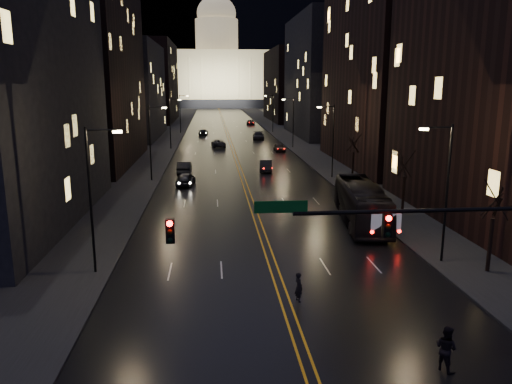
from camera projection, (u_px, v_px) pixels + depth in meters
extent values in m
plane|color=black|center=(302.00, 351.00, 21.79)|extent=(900.00, 900.00, 0.00)
cube|color=black|center=(224.00, 123.00, 148.33)|extent=(20.00, 320.00, 0.02)
cube|color=black|center=(176.00, 123.00, 147.10)|extent=(8.00, 320.00, 0.16)
cube|color=black|center=(270.00, 123.00, 149.54)|extent=(8.00, 320.00, 0.16)
cube|color=orange|center=(224.00, 123.00, 148.33)|extent=(0.62, 320.00, 0.01)
cube|color=black|center=(86.00, 65.00, 69.56)|extent=(12.00, 30.00, 28.00)
cube|color=black|center=(130.00, 91.00, 107.40)|extent=(12.00, 34.00, 20.00)
cube|color=black|center=(154.00, 82.00, 153.70)|extent=(12.00, 40.00, 24.00)
cube|color=black|center=(391.00, 27.00, 68.27)|extent=(12.00, 30.00, 38.00)
cube|color=black|center=(322.00, 77.00, 110.43)|extent=(12.00, 34.00, 26.00)
cube|color=black|center=(289.00, 86.00, 157.57)|extent=(12.00, 40.00, 22.00)
cube|color=black|center=(266.00, 13.00, 381.44)|extent=(520.00, 60.00, 130.00)
cube|color=black|center=(218.00, 102.00, 264.73)|extent=(90.00, 50.00, 4.00)
cube|color=#F6DF8E|center=(217.00, 75.00, 261.77)|extent=(80.00, 36.00, 24.00)
cylinder|color=beige|center=(217.00, 36.00, 257.53)|extent=(22.00, 22.00, 16.00)
ellipsoid|color=beige|center=(216.00, 13.00, 255.21)|extent=(20.00, 20.00, 17.00)
cylinder|color=black|center=(434.00, 210.00, 20.95)|extent=(12.00, 0.18, 0.18)
cube|color=black|center=(170.00, 231.00, 20.12)|extent=(0.35, 0.30, 1.00)
cube|color=black|center=(387.00, 225.00, 20.91)|extent=(0.35, 0.30, 1.00)
sphere|color=#FF0705|center=(170.00, 224.00, 19.87)|extent=(0.24, 0.24, 0.24)
sphere|color=#FF0705|center=(389.00, 218.00, 20.66)|extent=(0.24, 0.24, 0.24)
cube|color=#053F14|center=(281.00, 207.00, 20.32)|extent=(2.20, 0.06, 0.50)
cylinder|color=black|center=(447.00, 196.00, 31.53)|extent=(0.16, 0.16, 9.00)
cylinder|color=black|center=(438.00, 127.00, 30.54)|extent=(1.80, 0.10, 0.10)
cube|color=#FFE199|center=(424.00, 129.00, 30.48)|extent=(0.50, 0.25, 0.15)
cylinder|color=black|center=(91.00, 203.00, 29.61)|extent=(0.16, 0.16, 9.00)
cylinder|color=black|center=(101.00, 130.00, 28.78)|extent=(1.80, 0.10, 0.10)
cube|color=#FFE199|center=(117.00, 132.00, 28.88)|extent=(0.50, 0.25, 0.15)
cylinder|color=black|center=(333.00, 142.00, 60.73)|extent=(0.16, 0.16, 9.00)
cylinder|color=black|center=(327.00, 106.00, 59.74)|extent=(1.80, 0.10, 0.10)
cube|color=#FFE199|center=(319.00, 107.00, 59.69)|extent=(0.50, 0.25, 0.15)
cylinder|color=black|center=(150.00, 144.00, 58.81)|extent=(0.16, 0.16, 9.00)
cylinder|color=black|center=(156.00, 107.00, 57.98)|extent=(1.80, 0.10, 0.10)
cube|color=#FFE199|center=(164.00, 108.00, 58.08)|extent=(0.50, 0.25, 0.15)
cylinder|color=black|center=(293.00, 123.00, 89.94)|extent=(0.16, 0.16, 9.00)
cylinder|color=black|center=(289.00, 99.00, 88.95)|extent=(1.80, 0.10, 0.10)
cube|color=#FFE199|center=(284.00, 100.00, 88.89)|extent=(0.50, 0.25, 0.15)
cylinder|color=black|center=(170.00, 124.00, 88.02)|extent=(0.16, 0.16, 9.00)
cylinder|color=black|center=(174.00, 99.00, 87.18)|extent=(1.80, 0.10, 0.10)
cube|color=#FFE199|center=(180.00, 100.00, 87.28)|extent=(0.50, 0.25, 0.15)
cylinder|color=black|center=(273.00, 114.00, 119.14)|extent=(0.16, 0.16, 9.00)
cylinder|color=black|center=(269.00, 95.00, 118.15)|extent=(1.80, 0.10, 0.10)
cube|color=#FFE199|center=(265.00, 96.00, 118.09)|extent=(0.50, 0.25, 0.15)
cylinder|color=black|center=(180.00, 114.00, 117.22)|extent=(0.16, 0.16, 9.00)
cylinder|color=black|center=(183.00, 96.00, 116.39)|extent=(1.80, 0.10, 0.10)
cube|color=#FFE199|center=(187.00, 96.00, 116.49)|extent=(0.50, 0.25, 0.15)
cylinder|color=black|center=(490.00, 246.00, 30.34)|extent=(0.24, 0.24, 3.50)
cylinder|color=black|center=(403.00, 196.00, 43.97)|extent=(0.24, 0.24, 3.50)
cylinder|color=black|center=(353.00, 167.00, 59.54)|extent=(0.24, 0.24, 3.50)
imported|color=black|center=(361.00, 204.00, 41.27)|extent=(4.33, 12.55, 3.43)
imported|color=black|center=(186.00, 179.00, 57.13)|extent=(2.36, 4.66, 1.52)
imported|color=black|center=(184.00, 168.00, 64.67)|extent=(1.74, 4.95, 1.63)
imported|color=black|center=(218.00, 143.00, 92.33)|extent=(2.74, 5.20, 1.39)
imported|color=black|center=(203.00, 132.00, 113.92)|extent=(2.25, 4.82, 1.36)
imported|color=black|center=(266.00, 166.00, 66.51)|extent=(2.12, 4.69, 1.49)
imported|color=black|center=(279.00, 147.00, 86.07)|extent=(1.80, 4.21, 1.42)
imported|color=black|center=(258.00, 136.00, 104.16)|extent=(2.68, 5.80, 1.64)
imported|color=black|center=(251.00, 122.00, 143.55)|extent=(2.72, 5.18, 1.39)
imported|color=black|center=(299.00, 287.00, 26.54)|extent=(0.57, 0.69, 1.63)
imported|color=black|center=(446.00, 348.00, 20.11)|extent=(0.91, 1.07, 1.93)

